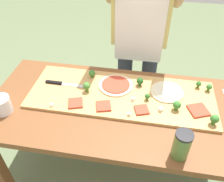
{
  "coord_description": "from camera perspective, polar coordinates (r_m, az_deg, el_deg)",
  "views": [
    {
      "loc": [
        0.12,
        -1.02,
        1.78
      ],
      "look_at": [
        -0.06,
        0.05,
        0.85
      ],
      "focal_mm": 38.3,
      "sensor_mm": 36.0,
      "label": 1
    }
  ],
  "objects": [
    {
      "name": "ground_plane",
      "position": [
        2.06,
        1.53,
        -19.35
      ],
      "size": [
        8.0,
        8.0,
        0.0
      ],
      "primitive_type": "plane",
      "color": "#60704C"
    },
    {
      "name": "prep_table",
      "position": [
        1.51,
        1.98,
        -6.6
      ],
      "size": [
        1.61,
        0.75,
        0.78
      ],
      "color": "brown",
      "rests_on": "ground"
    },
    {
      "name": "cutting_board",
      "position": [
        1.5,
        2.24,
        -0.91
      ],
      "size": [
        1.15,
        0.42,
        0.02
      ],
      "primitive_type": "cube",
      "color": "tan",
      "rests_on": "prep_table"
    },
    {
      "name": "chefs_knife",
      "position": [
        1.59,
        -12.15,
        1.77
      ],
      "size": [
        0.29,
        0.02,
        0.02
      ],
      "color": "#B7BABF",
      "rests_on": "cutting_board"
    },
    {
      "name": "pizza_whole_cheese_artichoke",
      "position": [
        1.53,
        12.91,
        -0.13
      ],
      "size": [
        0.21,
        0.21,
        0.02
      ],
      "color": "beige",
      "rests_on": "cutting_board"
    },
    {
      "name": "pizza_whole_tomato_red",
      "position": [
        1.54,
        0.9,
        1.45
      ],
      "size": [
        0.22,
        0.22,
        0.02
      ],
      "color": "beige",
      "rests_on": "cutting_board"
    },
    {
      "name": "pizza_slice_far_left",
      "position": [
        1.4,
        -2.05,
        -3.6
      ],
      "size": [
        0.11,
        0.11,
        0.01
      ],
      "primitive_type": "cube",
      "rotation": [
        0.0,
        0.0,
        0.27
      ],
      "color": "#BC3D28",
      "rests_on": "cutting_board"
    },
    {
      "name": "pizza_slice_near_right",
      "position": [
        1.43,
        -8.71,
        -2.86
      ],
      "size": [
        0.11,
        0.11,
        0.01
      ],
      "primitive_type": "cube",
      "rotation": [
        0.0,
        0.0,
        0.31
      ],
      "color": "#BC3D28",
      "rests_on": "cutting_board"
    },
    {
      "name": "pizza_slice_center",
      "position": [
        1.46,
        19.92,
        -4.35
      ],
      "size": [
        0.13,
        0.13,
        0.01
      ],
      "primitive_type": "cube",
      "rotation": [
        0.0,
        0.0,
        0.38
      ],
      "color": "#BC3D28",
      "rests_on": "cutting_board"
    },
    {
      "name": "pizza_slice_near_left",
      "position": [
        1.39,
        7.09,
        -4.46
      ],
      "size": [
        0.1,
        0.1,
        0.01
      ],
      "primitive_type": "cube",
      "rotation": [
        0.0,
        0.0,
        0.33
      ],
      "color": "#BC3D28",
      "rests_on": "cutting_board"
    },
    {
      "name": "broccoli_floret_back_mid",
      "position": [
        1.61,
        22.16,
        0.87
      ],
      "size": [
        0.04,
        0.04,
        0.05
      ],
      "color": "#3F7220",
      "rests_on": "cutting_board"
    },
    {
      "name": "broccoli_floret_center_right",
      "position": [
        1.54,
        6.7,
        2.32
      ],
      "size": [
        0.04,
        0.04,
        0.06
      ],
      "color": "#2C5915",
      "rests_on": "cutting_board"
    },
    {
      "name": "broccoli_floret_front_right",
      "position": [
        1.61,
        -4.81,
        4.24
      ],
      "size": [
        0.04,
        0.04,
        0.06
      ],
      "color": "#3F7220",
      "rests_on": "cutting_board"
    },
    {
      "name": "broccoli_floret_front_left",
      "position": [
        1.61,
        19.98,
        1.57
      ],
      "size": [
        0.03,
        0.03,
        0.05
      ],
      "color": "#366618",
      "rests_on": "cutting_board"
    },
    {
      "name": "broccoli_floret_back_left",
      "position": [
        1.45,
        8.44,
        -1.3
      ],
      "size": [
        0.03,
        0.03,
        0.04
      ],
      "color": "#366618",
      "rests_on": "cutting_board"
    },
    {
      "name": "broccoli_floret_front_mid",
      "position": [
        1.49,
        -6.08,
        1.14
      ],
      "size": [
        0.05,
        0.05,
        0.07
      ],
      "color": "#487A23",
      "rests_on": "cutting_board"
    },
    {
      "name": "broccoli_floret_center_left",
      "position": [
        1.4,
        23.3,
        -6.19
      ],
      "size": [
        0.05,
        0.05,
        0.07
      ],
      "color": "#3F7220",
      "rests_on": "cutting_board"
    },
    {
      "name": "broccoli_floret_back_right",
      "position": [
        1.41,
        15.22,
        -3.28
      ],
      "size": [
        0.05,
        0.05,
        0.06
      ],
      "color": "#3F7220",
      "rests_on": "cutting_board"
    },
    {
      "name": "cheese_crumble_a",
      "position": [
        1.44,
        5.06,
        -1.96
      ],
      "size": [
        0.02,
        0.02,
        0.02
      ],
      "primitive_type": "cube",
      "rotation": [
        0.0,
        0.0,
        1.26
      ],
      "color": "white",
      "rests_on": "cutting_board"
    },
    {
      "name": "cheese_crumble_b",
      "position": [
        1.35,
        4.09,
        -5.54
      ],
      "size": [
        0.02,
        0.02,
        0.02
      ],
      "primitive_type": "cube",
      "rotation": [
        0.0,
        0.0,
        0.09
      ],
      "color": "silver",
      "rests_on": "cutting_board"
    },
    {
      "name": "cheese_crumble_c",
      "position": [
        1.4,
        11.55,
        -4.38
      ],
      "size": [
        0.03,
        0.03,
        0.02
      ],
      "primitive_type": "cube",
      "rotation": [
        0.0,
        0.0,
        0.95
      ],
      "color": "silver",
      "rests_on": "cutting_board"
    },
    {
      "name": "cheese_crumble_d",
      "position": [
        1.45,
        -14.22,
        -3.29
      ],
      "size": [
        0.02,
        0.02,
        0.02
      ],
      "primitive_type": "cube",
      "rotation": [
        0.0,
        0.0,
        0.9
      ],
      "color": "white",
      "rests_on": "cutting_board"
    },
    {
      "name": "flour_cup",
      "position": [
        1.51,
        -24.78,
        -3.22
      ],
      "size": [
        0.11,
        0.11,
        0.1
      ],
      "color": "white",
      "rests_on": "prep_table"
    },
    {
      "name": "sauce_jar",
      "position": [
        1.19,
        16.28,
        -12.27
      ],
      "size": [
        0.08,
        0.08,
        0.16
      ],
      "color": "#517033",
      "rests_on": "prep_table"
    },
    {
      "name": "cook_center",
      "position": [
        1.8,
        6.76,
        14.58
      ],
      "size": [
        0.54,
        0.39,
        1.67
      ],
      "color": "#333847",
      "rests_on": "ground"
    }
  ]
}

